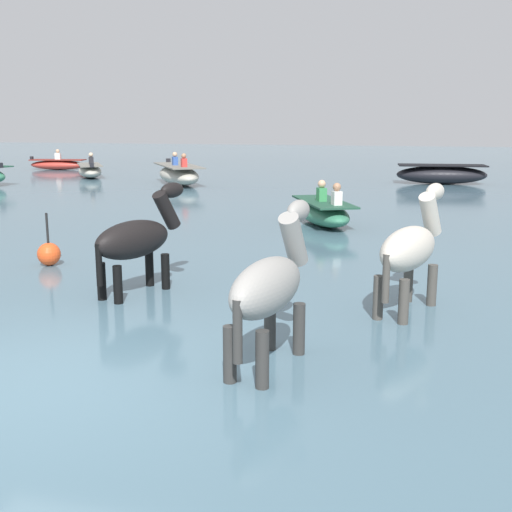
% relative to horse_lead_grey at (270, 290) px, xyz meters
% --- Properties ---
extents(ground_plane, '(120.00, 120.00, 0.00)m').
position_rel_horse_lead_grey_xyz_m(ground_plane, '(-1.97, -0.93, -1.14)').
color(ground_plane, gray).
extents(water_surface, '(90.00, 90.00, 0.38)m').
position_rel_horse_lead_grey_xyz_m(water_surface, '(-1.97, 9.07, -0.95)').
color(water_surface, '#476675').
rests_on(water_surface, ground).
extents(horse_lead_grey, '(0.70, 1.78, 1.92)m').
position_rel_horse_lead_grey_xyz_m(horse_lead_grey, '(0.00, 0.00, 0.00)').
color(horse_lead_grey, gray).
rests_on(horse_lead_grey, ground).
extents(horse_trailing_pinto, '(0.94, 1.75, 1.93)m').
position_rel_horse_lead_grey_xyz_m(horse_trailing_pinto, '(1.31, 2.21, 0.00)').
color(horse_trailing_pinto, beige).
rests_on(horse_trailing_pinto, ground).
extents(horse_flank_black, '(0.91, 1.69, 1.86)m').
position_rel_horse_lead_grey_xyz_m(horse_flank_black, '(-2.35, 2.19, -0.04)').
color(horse_flank_black, black).
rests_on(horse_flank_black, ground).
extents(boat_far_offshore, '(2.76, 1.20, 0.96)m').
position_rel_horse_lead_grey_xyz_m(boat_far_offshore, '(-15.21, 22.11, -0.51)').
color(boat_far_offshore, '#BC382D').
rests_on(boat_far_offshore, water_surface).
extents(boat_distant_west, '(1.89, 2.72, 1.03)m').
position_rel_horse_lead_grey_xyz_m(boat_distant_west, '(-0.65, 8.72, -0.48)').
color(boat_distant_west, '#337556').
rests_on(boat_distant_west, water_surface).
extents(boat_mid_channel, '(2.16, 2.72, 1.02)m').
position_rel_horse_lead_grey_xyz_m(boat_mid_channel, '(-11.72, 18.65, -0.48)').
color(boat_mid_channel, '#B2AD9E').
rests_on(boat_mid_channel, water_surface).
extents(boat_near_port, '(3.38, 1.49, 0.71)m').
position_rel_horse_lead_grey_xyz_m(boat_near_port, '(2.35, 19.21, -0.41)').
color(boat_near_port, black).
rests_on(boat_near_port, water_surface).
extents(boat_far_inshore, '(3.04, 3.77, 1.19)m').
position_rel_horse_lead_grey_xyz_m(boat_far_inshore, '(-7.12, 16.74, -0.40)').
color(boat_far_inshore, '#B2AD9E').
rests_on(boat_far_inshore, water_surface).
extents(channel_buoy, '(0.38, 0.38, 0.88)m').
position_rel_horse_lead_grey_xyz_m(channel_buoy, '(-4.49, 3.46, -0.57)').
color(channel_buoy, '#E54C1E').
rests_on(channel_buoy, water_surface).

